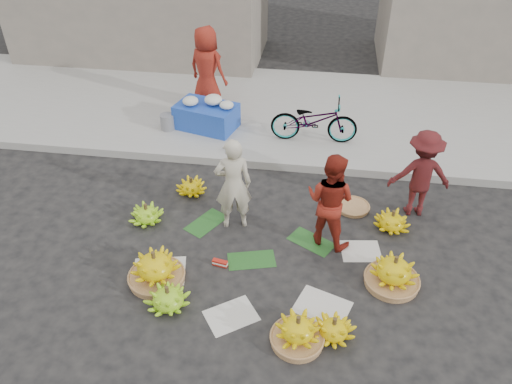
# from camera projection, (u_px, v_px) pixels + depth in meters

# --- Properties ---
(ground) EXTENTS (80.00, 80.00, 0.00)m
(ground) POSITION_uv_depth(u_px,v_px,m) (261.00, 251.00, 7.04)
(ground) COLOR black
(ground) RESTS_ON ground
(curb) EXTENTS (40.00, 0.25, 0.15)m
(curb) POSITION_uv_depth(u_px,v_px,m) (278.00, 163.00, 8.75)
(curb) COLOR #989690
(curb) RESTS_ON ground
(sidewalk) EXTENTS (40.00, 4.00, 0.12)m
(sidewalk) POSITION_uv_depth(u_px,v_px,m) (289.00, 110.00, 10.44)
(sidewalk) COLOR #989690
(sidewalk) RESTS_ON ground
(newspaper_scatter) EXTENTS (3.20, 1.80, 0.00)m
(newspaper_scatter) POSITION_uv_depth(u_px,v_px,m) (252.00, 293.00, 6.40)
(newspaper_scatter) COLOR silver
(newspaper_scatter) RESTS_ON ground
(banana_leaves) EXTENTS (2.00, 1.00, 0.00)m
(banana_leaves) POSITION_uv_depth(u_px,v_px,m) (256.00, 241.00, 7.21)
(banana_leaves) COLOR #1A4E1A
(banana_leaves) RESTS_ON ground
(banana_bunch_0) EXTENTS (0.76, 0.76, 0.49)m
(banana_bunch_0) POSITION_uv_depth(u_px,v_px,m) (155.00, 268.00, 6.46)
(banana_bunch_0) COLOR #9C6C41
(banana_bunch_0) RESTS_ON ground
(banana_bunch_1) EXTENTS (0.57, 0.57, 0.34)m
(banana_bunch_1) POSITION_uv_depth(u_px,v_px,m) (168.00, 298.00, 6.13)
(banana_bunch_1) COLOR #74C01B
(banana_bunch_1) RESTS_ON ground
(banana_bunch_2) EXTENTS (0.61, 0.61, 0.43)m
(banana_bunch_2) POSITION_uv_depth(u_px,v_px,m) (298.00, 332.00, 5.69)
(banana_bunch_2) COLOR #9C6C41
(banana_bunch_2) RESTS_ON ground
(banana_bunch_3) EXTENTS (0.59, 0.59, 0.30)m
(banana_bunch_3) POSITION_uv_depth(u_px,v_px,m) (334.00, 329.00, 5.78)
(banana_bunch_3) COLOR yellow
(banana_bunch_3) RESTS_ON ground
(banana_bunch_4) EXTENTS (0.70, 0.70, 0.47)m
(banana_bunch_4) POSITION_uv_depth(u_px,v_px,m) (393.00, 272.00, 6.41)
(banana_bunch_4) COLOR #9C6C41
(banana_bunch_4) RESTS_ON ground
(banana_bunch_5) EXTENTS (0.53, 0.53, 0.33)m
(banana_bunch_5) POSITION_uv_depth(u_px,v_px,m) (392.00, 221.00, 7.36)
(banana_bunch_5) COLOR yellow
(banana_bunch_5) RESTS_ON ground
(banana_bunch_6) EXTENTS (0.61, 0.61, 0.32)m
(banana_bunch_6) POSITION_uv_depth(u_px,v_px,m) (147.00, 214.00, 7.50)
(banana_bunch_6) COLOR #74C01B
(banana_bunch_6) RESTS_ON ground
(banana_bunch_7) EXTENTS (0.54, 0.54, 0.30)m
(banana_bunch_7) POSITION_uv_depth(u_px,v_px,m) (191.00, 187.00, 8.09)
(banana_bunch_7) COLOR yellow
(banana_bunch_7) RESTS_ON ground
(basket_spare) EXTENTS (0.57, 0.57, 0.06)m
(basket_spare) POSITION_uv_depth(u_px,v_px,m) (353.00, 207.00, 7.81)
(basket_spare) COLOR #9C6C41
(basket_spare) RESTS_ON ground
(incense_stack) EXTENTS (0.22, 0.11, 0.09)m
(incense_stack) POSITION_uv_depth(u_px,v_px,m) (220.00, 263.00, 6.77)
(incense_stack) COLOR red
(incense_stack) RESTS_ON ground
(vendor_cream) EXTENTS (0.61, 0.48, 1.46)m
(vendor_cream) POSITION_uv_depth(u_px,v_px,m) (233.00, 184.00, 7.09)
(vendor_cream) COLOR beige
(vendor_cream) RESTS_ON ground
(vendor_red) EXTENTS (0.86, 0.78, 1.44)m
(vendor_red) POSITION_uv_depth(u_px,v_px,m) (330.00, 200.00, 6.81)
(vendor_red) COLOR maroon
(vendor_red) RESTS_ON ground
(man_striped) EXTENTS (0.95, 0.59, 1.40)m
(man_striped) POSITION_uv_depth(u_px,v_px,m) (421.00, 174.00, 7.36)
(man_striped) COLOR maroon
(man_striped) RESTS_ON ground
(flower_table) EXTENTS (1.27, 0.98, 0.65)m
(flower_table) POSITION_uv_depth(u_px,v_px,m) (207.00, 115.00, 9.57)
(flower_table) COLOR #1B41B1
(flower_table) RESTS_ON sidewalk
(grey_bucket) EXTENTS (0.27, 0.27, 0.30)m
(grey_bucket) POSITION_uv_depth(u_px,v_px,m) (167.00, 122.00, 9.57)
(grey_bucket) COLOR slate
(grey_bucket) RESTS_ON sidewalk
(flower_vendor) EXTENTS (0.97, 0.81, 1.68)m
(flower_vendor) POSITION_uv_depth(u_px,v_px,m) (207.00, 69.00, 9.94)
(flower_vendor) COLOR maroon
(flower_vendor) RESTS_ON sidewalk
(bicycle) EXTENTS (0.60, 1.59, 0.83)m
(bicycle) POSITION_uv_depth(u_px,v_px,m) (314.00, 120.00, 9.07)
(bicycle) COLOR gray
(bicycle) RESTS_ON sidewalk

